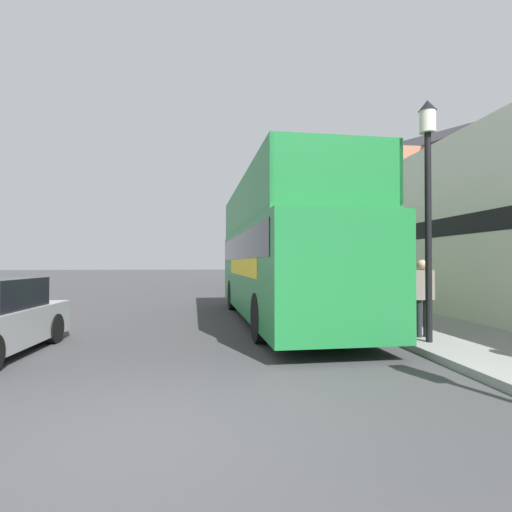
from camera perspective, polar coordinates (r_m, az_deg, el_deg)
ground_plane at (r=25.14m, az=-8.49°, el=-4.90°), size 144.00×144.00×0.00m
sidewalk at (r=22.81m, az=7.01°, el=-5.13°), size 3.06×108.00×0.14m
brick_terrace_rear at (r=28.27m, az=13.88°, el=4.90°), size 6.00×21.55×9.20m
tour_bus at (r=11.99m, az=3.46°, el=-0.78°), size 2.87×10.35×4.06m
parked_car_ahead_of_bus at (r=20.46m, az=0.96°, el=-3.91°), size 2.04×4.49×1.47m
pedestrian_second at (r=9.37m, az=22.66°, el=-4.56°), size 0.44×0.24×1.67m
lamp_post_nearest at (r=8.99m, az=23.35°, el=10.50°), size 0.35×0.35×4.93m
lamp_post_second at (r=17.23m, az=8.71°, el=3.89°), size 0.35×0.35×4.39m
lamp_post_third at (r=25.89m, az=2.94°, el=2.24°), size 0.35×0.35×4.37m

